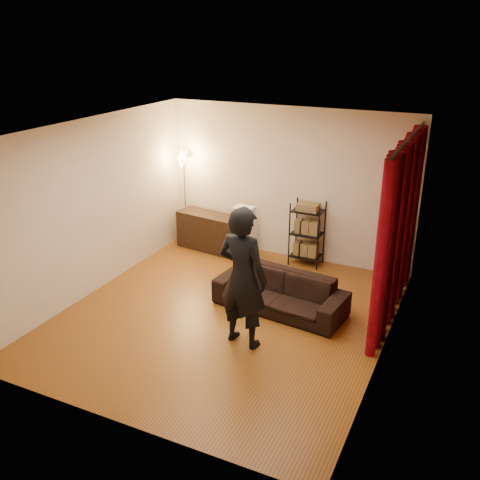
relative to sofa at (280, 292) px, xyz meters
The scene contains 14 objects.
floor 0.88m from the sofa, 141.53° to the right, with size 5.00×5.00×0.00m, color brown.
ceiling 2.56m from the sofa, 141.53° to the right, with size 5.00×5.00×0.00m, color white.
wall_back 2.34m from the sofa, 108.16° to the left, with size 5.00×5.00×0.00m, color beige.
wall_front 3.27m from the sofa, 102.17° to the right, with size 5.00×5.00×0.00m, color beige.
wall_left 3.13m from the sofa, 169.90° to the right, with size 5.00×5.00×0.00m, color beige.
wall_right 1.99m from the sofa, 17.91° to the right, with size 5.00×5.00×0.00m, color beige.
curtain_rod 2.81m from the sofa, 22.07° to the left, with size 0.04×0.04×2.65m, color black.
curtain 1.88m from the sofa, 22.34° to the left, with size 0.22×2.65×2.55m, color maroon, non-canonical shape.
sofa is the anchor object (origin of this frame).
person 1.24m from the sofa, 96.95° to the right, with size 0.70×0.46×1.90m, color black.
media_cabinet 2.65m from the sofa, 141.79° to the left, with size 1.19×0.45×0.69m, color black.
storage_boxes 2.12m from the sofa, 129.53° to the left, with size 0.38×0.30×0.94m, color silver, non-canonical shape.
wire_shelf 1.79m from the sofa, 96.23° to the left, with size 0.52×0.36×1.14m, color black, non-canonical shape.
floor_lamp 3.10m from the sofa, 147.48° to the left, with size 0.33×0.33×1.84m, color silver, non-canonical shape.
Camera 1 is at (3.11, -6.08, 3.91)m, focal length 40.00 mm.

